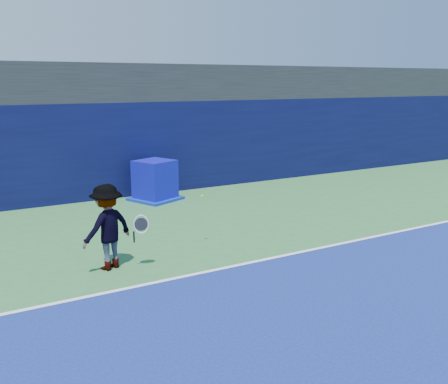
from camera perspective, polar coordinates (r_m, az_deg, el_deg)
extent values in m
plane|color=#316D37|center=(8.12, 13.90, -14.60)|extent=(80.00, 80.00, 0.00)
cube|color=white|center=(10.28, 2.26, -8.22)|extent=(24.00, 0.10, 0.01)
cube|color=black|center=(17.41, -12.93, 12.08)|extent=(36.00, 3.00, 1.20)
cube|color=#090C35|center=(16.60, -11.56, 4.86)|extent=(36.00, 1.00, 3.00)
cube|color=#0C0BA5|center=(15.71, -7.90, 1.34)|extent=(1.37, 1.37, 1.26)
cube|color=#0B28A3|center=(15.83, -7.84, -0.74)|extent=(1.71, 1.71, 0.08)
imported|color=white|center=(10.07, -13.19, -3.91)|extent=(1.26, 0.99, 1.71)
cylinder|color=black|center=(10.03, -10.25, -5.07)|extent=(0.08, 0.15, 0.27)
torus|color=silver|center=(9.96, -9.45, -3.66)|extent=(0.31, 0.18, 0.31)
cylinder|color=black|center=(9.96, -9.45, -3.66)|extent=(0.26, 0.14, 0.26)
sphere|color=#A5CE16|center=(11.18, -2.51, -0.48)|extent=(0.07, 0.07, 0.07)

